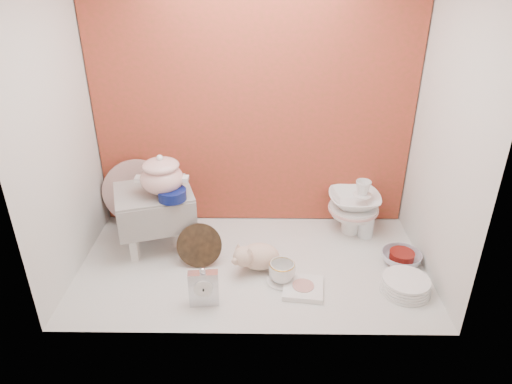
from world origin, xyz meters
TOP-DOWN VIEW (x-y plane):
  - ground at (0.00, 0.00)m, footprint 1.80×1.80m
  - niche_shell at (0.00, 0.18)m, footprint 1.86×1.03m
  - step_stool at (-0.53, 0.18)m, footprint 0.48×0.45m
  - soup_tureen at (-0.47, 0.15)m, footprint 0.35×0.35m
  - cobalt_bowl at (-0.41, 0.09)m, footprint 0.16×0.16m
  - floral_platter at (-0.69, 0.43)m, footprint 0.41×0.11m
  - blue_white_vase at (-0.64, 0.36)m, footprint 0.32×0.32m
  - lacquer_tray at (-0.27, 0.01)m, footprint 0.24×0.12m
  - mantel_clock at (-0.22, -0.31)m, footprint 0.14×0.06m
  - plush_pig at (0.04, -0.04)m, footprint 0.29×0.22m
  - teacup_saucer at (0.15, -0.14)m, footprint 0.19×0.19m
  - gold_rim_teacup at (0.15, -0.14)m, footprint 0.17×0.17m
  - lattice_dish at (0.25, -0.21)m, footprint 0.21×0.21m
  - dinner_plate_stack at (0.75, -0.21)m, footprint 0.31×0.31m
  - crystal_bowl at (0.79, 0.02)m, footprint 0.27×0.27m
  - clear_glass_vase at (0.65, 0.29)m, footprint 0.10×0.10m
  - porcelain_tower at (0.58, 0.34)m, footprint 0.39×0.39m

SIDE VIEW (x-z plane):
  - ground at x=0.00m, z-range 0.00..0.00m
  - teacup_saucer at x=0.15m, z-range 0.00..0.01m
  - lattice_dish at x=0.25m, z-range 0.00..0.03m
  - crystal_bowl at x=0.79m, z-range 0.00..0.06m
  - dinner_plate_stack at x=0.75m, z-range 0.00..0.07m
  - gold_rim_teacup at x=0.15m, z-range 0.01..0.11m
  - plush_pig at x=0.04m, z-range 0.00..0.16m
  - clear_glass_vase at x=0.65m, z-range 0.00..0.18m
  - mantel_clock at x=-0.22m, z-range 0.00..0.20m
  - lacquer_tray at x=-0.27m, z-range 0.00..0.22m
  - blue_white_vase at x=-0.64m, z-range 0.00..0.28m
  - porcelain_tower at x=0.58m, z-range 0.00..0.33m
  - step_stool at x=-0.53m, z-range 0.00..0.34m
  - floral_platter at x=-0.69m, z-range 0.00..0.41m
  - cobalt_bowl at x=-0.41m, z-range 0.34..0.39m
  - soup_tureen at x=-0.47m, z-range 0.34..0.56m
  - niche_shell at x=0.00m, z-range 0.17..1.70m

